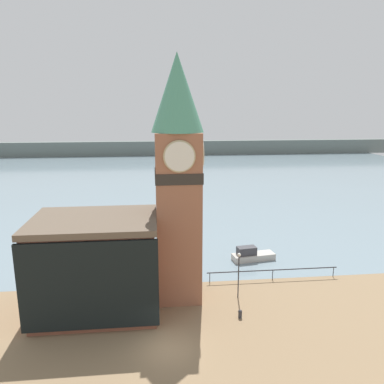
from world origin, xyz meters
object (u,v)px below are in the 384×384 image
mooring_bollard_near (240,313)px  lamp_post (239,267)px  boat_near (252,255)px  clock_tower (178,175)px  pier_building (96,265)px

mooring_bollard_near → lamp_post: 4.22m
boat_near → mooring_bollard_near: boat_near is taller
clock_tower → lamp_post: (5.28, -0.83, -8.27)m
mooring_bollard_near → boat_near: bearing=70.9°
pier_building → mooring_bollard_near: bearing=-12.6°
pier_building → mooring_bollard_near: pier_building is taller
boat_near → lamp_post: size_ratio=1.16×
pier_building → lamp_post: 12.31m
boat_near → lamp_post: (-3.41, -8.17, 2.37)m
pier_building → mooring_bollard_near: 12.51m
boat_near → pier_building: bearing=-159.3°
boat_near → lamp_post: bearing=-121.5°
clock_tower → pier_building: clock_tower is taller
boat_near → mooring_bollard_near: size_ratio=6.98×
clock_tower → boat_near: (8.69, 7.34, -10.63)m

